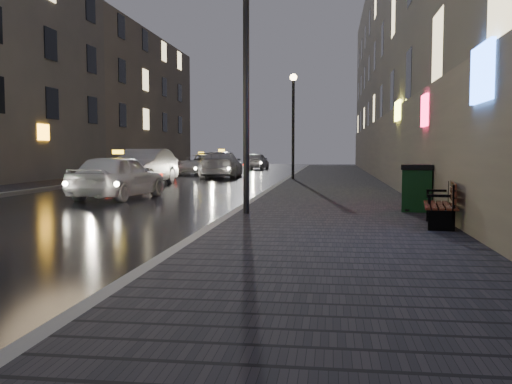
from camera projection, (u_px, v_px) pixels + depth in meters
ground at (38, 273)px, 7.41m from camera, size 120.00×120.00×0.00m
sidewalk at (334, 182)px, 27.66m from camera, size 4.60×58.00×0.15m
curb at (284, 181)px, 27.97m from camera, size 0.20×58.00×0.15m
sidewalk_far at (87, 180)px, 29.31m from camera, size 2.40×58.00×0.15m
curb_far at (111, 180)px, 29.14m from camera, size 0.20×58.00×0.15m
building_near at (394, 59)px, 30.73m from camera, size 1.80×50.00×13.00m
building_far_c at (122, 103)px, 47.34m from camera, size 6.00×22.00×11.00m
lamp_near at (246, 66)px, 12.85m from camera, size 0.36×0.36×5.28m
lamp_far at (293, 113)px, 28.67m from camera, size 0.36×0.36×5.28m
bench at (444, 204)px, 10.88m from camera, size 0.80×1.74×0.86m
trash_bin at (417, 187)px, 13.56m from camera, size 0.82×0.82×1.12m
taxi_near at (118, 176)px, 18.82m from camera, size 2.26×4.51×1.47m
car_left_mid at (144, 167)px, 25.97m from camera, size 1.91×5.11×1.67m
taxi_mid at (222, 165)px, 33.30m from camera, size 2.45×5.39×1.53m
taxi_far at (201, 164)px, 37.88m from camera, size 2.88×5.10×1.35m
car_far at (256, 161)px, 47.48m from camera, size 1.90×4.21×1.40m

